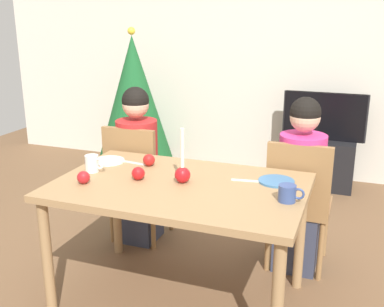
{
  "coord_description": "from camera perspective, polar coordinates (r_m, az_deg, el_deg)",
  "views": [
    {
      "loc": [
        0.91,
        -2.26,
        1.67
      ],
      "look_at": [
        0.0,
        0.2,
        0.87
      ],
      "focal_mm": 43.35,
      "sensor_mm": 36.0,
      "label": 1
    }
  ],
  "objects": [
    {
      "name": "fork_right",
      "position": [
        2.65,
        6.79,
        -3.34
      ],
      "size": [
        0.18,
        0.04,
        0.01
      ],
      "primitive_type": "cube",
      "rotation": [
        0.0,
        0.0,
        0.14
      ],
      "color": "silver",
      "rests_on": "dining_table"
    },
    {
      "name": "christmas_tree",
      "position": [
        4.98,
        -7.16,
        6.7
      ],
      "size": [
        0.81,
        0.81,
        1.53
      ],
      "color": "brown",
      "rests_on": "ground"
    },
    {
      "name": "apple_by_right_mug",
      "position": [
        2.9,
        -5.32,
        -0.81
      ],
      "size": [
        0.08,
        0.08,
        0.08
      ],
      "primitive_type": "sphere",
      "color": "#AE1A19",
      "rests_on": "dining_table"
    },
    {
      "name": "chair_left",
      "position": [
        3.44,
        -6.89,
        -2.87
      ],
      "size": [
        0.4,
        0.4,
        0.9
      ],
      "color": "olive",
      "rests_on": "ground"
    },
    {
      "name": "ground_plane",
      "position": [
        2.95,
        -1.42,
        -17.49
      ],
      "size": [
        7.68,
        7.68,
        0.0
      ],
      "primitive_type": "plane",
      "color": "brown"
    },
    {
      "name": "apple_near_candle",
      "position": [
        2.66,
        -13.21,
        -2.88
      ],
      "size": [
        0.07,
        0.07,
        0.07
      ],
      "primitive_type": "sphere",
      "color": "#AE1A1F",
      "rests_on": "dining_table"
    },
    {
      "name": "tv",
      "position": [
        4.67,
        15.98,
        4.42
      ],
      "size": [
        0.79,
        0.05,
        0.46
      ],
      "color": "black",
      "rests_on": "tv_stand"
    },
    {
      "name": "mug_right",
      "position": [
        2.4,
        11.7,
        -4.82
      ],
      "size": [
        0.13,
        0.09,
        0.09
      ],
      "color": "#33477F",
      "rests_on": "dining_table"
    },
    {
      "name": "dining_table",
      "position": [
        2.63,
        -1.52,
        -5.43
      ],
      "size": [
        1.4,
        0.9,
        0.75
      ],
      "color": "#99754C",
      "rests_on": "ground"
    },
    {
      "name": "back_wall",
      "position": [
        4.96,
        9.92,
        12.41
      ],
      "size": [
        6.4,
        0.1,
        2.6
      ],
      "primitive_type": "cube",
      "color": "beige",
      "rests_on": "ground"
    },
    {
      "name": "tv_stand",
      "position": [
        4.79,
        15.52,
        -1.08
      ],
      "size": [
        0.64,
        0.4,
        0.48
      ],
      "primitive_type": "cube",
      "color": "black",
      "rests_on": "ground"
    },
    {
      "name": "apple_by_left_plate",
      "position": [
        2.67,
        -6.63,
        -2.44
      ],
      "size": [
        0.08,
        0.08,
        0.08
      ],
      "primitive_type": "sphere",
      "color": "red",
      "rests_on": "dining_table"
    },
    {
      "name": "candle_centerpiece",
      "position": [
        2.6,
        -1.18,
        -2.23
      ],
      "size": [
        0.09,
        0.09,
        0.31
      ],
      "color": "red",
      "rests_on": "dining_table"
    },
    {
      "name": "person_left_child",
      "position": [
        3.44,
        -6.68,
        -1.8
      ],
      "size": [
        0.3,
        0.3,
        1.17
      ],
      "color": "#33384C",
      "rests_on": "ground"
    },
    {
      "name": "plate_left",
      "position": [
        3.03,
        -10.22,
        -0.89
      ],
      "size": [
        0.2,
        0.2,
        0.01
      ],
      "primitive_type": "cylinder",
      "color": "white",
      "rests_on": "dining_table"
    },
    {
      "name": "fork_left",
      "position": [
        2.97,
        -7.14,
        -1.15
      ],
      "size": [
        0.18,
        0.04,
        0.01
      ],
      "primitive_type": "cube",
      "rotation": [
        0.0,
        0.0,
        -0.12
      ],
      "color": "silver",
      "rests_on": "dining_table"
    },
    {
      "name": "plate_right",
      "position": [
        2.67,
        10.34,
        -3.36
      ],
      "size": [
        0.2,
        0.2,
        0.01
      ],
      "primitive_type": "cylinder",
      "color": "teal",
      "rests_on": "dining_table"
    },
    {
      "name": "mug_left",
      "position": [
        2.84,
        -12.14,
        -1.21
      ],
      "size": [
        0.13,
        0.08,
        0.1
      ],
      "color": "silver",
      "rests_on": "dining_table"
    },
    {
      "name": "chair_right",
      "position": [
        3.11,
        12.99,
        -5.38
      ],
      "size": [
        0.4,
        0.4,
        0.9
      ],
      "color": "olive",
      "rests_on": "ground"
    },
    {
      "name": "person_right_child",
      "position": [
        3.12,
        13.14,
        -4.18
      ],
      "size": [
        0.3,
        0.3,
        1.17
      ],
      "color": "#33384C",
      "rests_on": "ground"
    }
  ]
}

